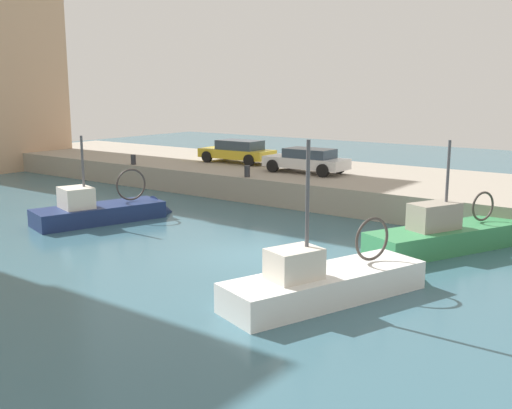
% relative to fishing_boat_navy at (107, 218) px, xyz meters
% --- Properties ---
extents(water_surface, '(80.00, 80.00, 0.00)m').
position_rel_fishing_boat_navy_xyz_m(water_surface, '(-0.51, -8.09, -0.12)').
color(water_surface, '#386070').
rests_on(water_surface, ground).
extents(quay_wall, '(9.00, 56.00, 1.20)m').
position_rel_fishing_boat_navy_xyz_m(quay_wall, '(10.99, -8.09, 0.48)').
color(quay_wall, '#9E9384').
rests_on(quay_wall, ground).
extents(fishing_boat_navy, '(6.26, 3.36, 4.37)m').
position_rel_fishing_boat_navy_xyz_m(fishing_boat_navy, '(0.00, 0.00, 0.00)').
color(fishing_boat_navy, navy).
rests_on(fishing_boat_navy, ground).
extents(fishing_boat_white, '(6.69, 3.65, 4.97)m').
position_rel_fishing_boat_navy_xyz_m(fishing_boat_white, '(-2.55, -12.17, -0.02)').
color(fishing_boat_white, white).
rests_on(fishing_boat_white, ground).
extents(fishing_boat_green, '(6.85, 4.27, 4.53)m').
position_rel_fishing_boat_navy_xyz_m(fishing_boat_green, '(4.17, -13.00, 0.00)').
color(fishing_boat_green, '#388951').
rests_on(fishing_boat_green, ground).
extents(parked_car_yellow, '(2.07, 4.41, 1.29)m').
position_rel_fishing_boat_navy_xyz_m(parked_car_yellow, '(10.95, 1.74, 1.75)').
color(parked_car_yellow, gold).
rests_on(parked_car_yellow, quay_wall).
extents(parked_car_white, '(1.85, 4.30, 1.24)m').
position_rel_fishing_boat_navy_xyz_m(parked_car_white, '(9.74, -3.64, 1.73)').
color(parked_car_white, silver).
rests_on(parked_car_white, quay_wall).
extents(mooring_bollard_mid, '(0.28, 0.28, 0.55)m').
position_rel_fishing_boat_navy_xyz_m(mooring_bollard_mid, '(6.84, -2.09, 1.35)').
color(mooring_bollard_mid, '#2D2D33').
rests_on(mooring_bollard_mid, quay_wall).
extents(mooring_bollard_north, '(0.28, 0.28, 0.55)m').
position_rel_fishing_boat_navy_xyz_m(mooring_bollard_north, '(6.84, 5.91, 1.35)').
color(mooring_bollard_north, '#2D2D33').
rests_on(mooring_bollard_north, quay_wall).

